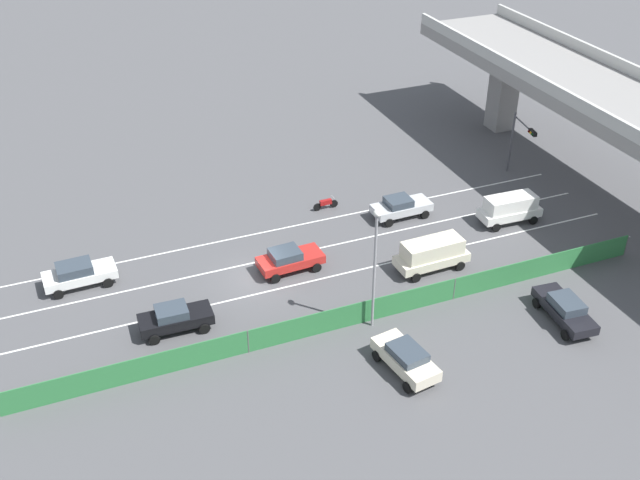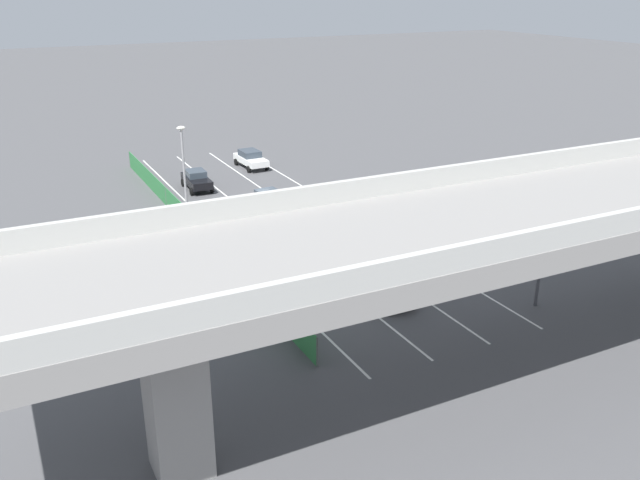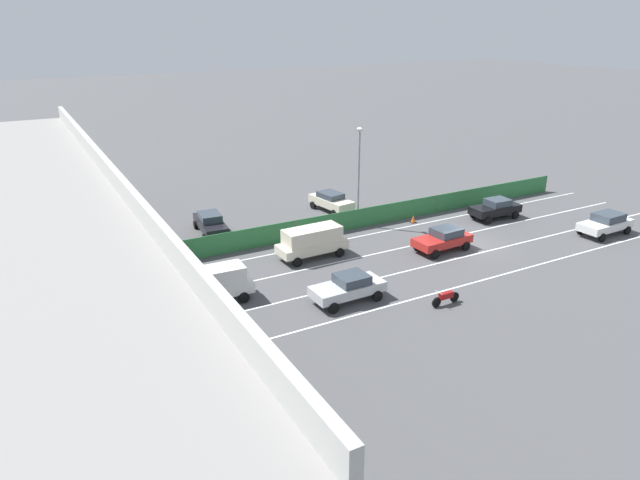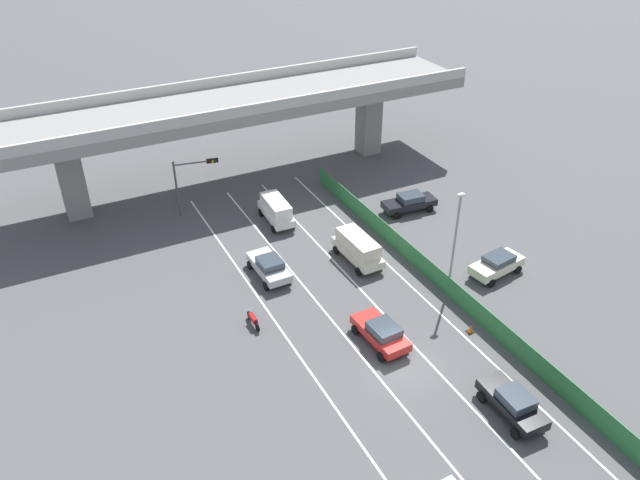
{
  "view_description": "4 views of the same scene",
  "coord_description": "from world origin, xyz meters",
  "px_view_note": "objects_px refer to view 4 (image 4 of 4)",
  "views": [
    {
      "loc": [
        38.74,
        -11.35,
        28.29
      ],
      "look_at": [
        -0.56,
        4.66,
        1.44
      ],
      "focal_mm": 42.56,
      "sensor_mm": 36.0,
      "label": 1
    },
    {
      "loc": [
        18.85,
        48.0,
        16.73
      ],
      "look_at": [
        0.45,
        11.63,
        0.95
      ],
      "focal_mm": 37.79,
      "sensor_mm": 36.0,
      "label": 2
    },
    {
      "loc": [
        -28.7,
        27.97,
        15.34
      ],
      "look_at": [
        2.35,
        10.89,
        1.58
      ],
      "focal_mm": 32.06,
      "sensor_mm": 36.0,
      "label": 3
    },
    {
      "loc": [
        -17.02,
        -22.49,
        26.64
      ],
      "look_at": [
        1.18,
        13.0,
        1.33
      ],
      "focal_mm": 34.83,
      "sensor_mm": 36.0,
      "label": 4
    }
  ],
  "objects_px": {
    "traffic_light": "(192,176)",
    "parked_sedan_cream": "(497,264)",
    "traffic_cone": "(471,329)",
    "car_sedan_black": "(513,403)",
    "car_van_cream": "(358,247)",
    "car_sedan_silver": "(269,266)",
    "car_van_white": "(276,209)",
    "motorcycle": "(253,320)",
    "parked_sedan_dark": "(410,202)",
    "street_lamp": "(456,234)",
    "car_sedan_red": "(381,332)"
  },
  "relations": [
    {
      "from": "parked_sedan_dark",
      "to": "street_lamp",
      "type": "distance_m",
      "value": 12.05
    },
    {
      "from": "car_van_white",
      "to": "street_lamp",
      "type": "relative_size",
      "value": 0.59
    },
    {
      "from": "traffic_cone",
      "to": "street_lamp",
      "type": "bearing_deg",
      "value": 70.72
    },
    {
      "from": "car_sedan_black",
      "to": "car_van_white",
      "type": "bearing_deg",
      "value": 97.02
    },
    {
      "from": "car_van_cream",
      "to": "traffic_light",
      "type": "height_order",
      "value": "traffic_light"
    },
    {
      "from": "car_sedan_red",
      "to": "car_sedan_silver",
      "type": "height_order",
      "value": "car_sedan_red"
    },
    {
      "from": "car_sedan_red",
      "to": "street_lamp",
      "type": "relative_size",
      "value": 0.56
    },
    {
      "from": "traffic_light",
      "to": "car_sedan_black",
      "type": "bearing_deg",
      "value": -73.54
    },
    {
      "from": "car_van_cream",
      "to": "car_sedan_silver",
      "type": "height_order",
      "value": "car_van_cream"
    },
    {
      "from": "motorcycle",
      "to": "parked_sedan_dark",
      "type": "distance_m",
      "value": 19.42
    },
    {
      "from": "car_sedan_silver",
      "to": "traffic_light",
      "type": "bearing_deg",
      "value": 100.11
    },
    {
      "from": "parked_sedan_cream",
      "to": "traffic_light",
      "type": "relative_size",
      "value": 0.88
    },
    {
      "from": "motorcycle",
      "to": "street_lamp",
      "type": "distance_m",
      "value": 14.66
    },
    {
      "from": "street_lamp",
      "to": "parked_sedan_dark",
      "type": "bearing_deg",
      "value": 70.0
    },
    {
      "from": "car_van_white",
      "to": "motorcycle",
      "type": "distance_m",
      "value": 13.38
    },
    {
      "from": "traffic_light",
      "to": "car_van_white",
      "type": "bearing_deg",
      "value": -37.75
    },
    {
      "from": "car_van_cream",
      "to": "car_van_white",
      "type": "relative_size",
      "value": 1.08
    },
    {
      "from": "car_van_white",
      "to": "motorcycle",
      "type": "bearing_deg",
      "value": -120.29
    },
    {
      "from": "car_sedan_black",
      "to": "car_sedan_red",
      "type": "distance_m",
      "value": 8.93
    },
    {
      "from": "parked_sedan_cream",
      "to": "parked_sedan_dark",
      "type": "relative_size",
      "value": 0.93
    },
    {
      "from": "motorcycle",
      "to": "traffic_light",
      "type": "height_order",
      "value": "traffic_light"
    },
    {
      "from": "car_van_cream",
      "to": "street_lamp",
      "type": "distance_m",
      "value": 8.06
    },
    {
      "from": "car_van_cream",
      "to": "car_van_white",
      "type": "distance_m",
      "value": 8.72
    },
    {
      "from": "parked_sedan_dark",
      "to": "traffic_cone",
      "type": "distance_m",
      "value": 16.05
    },
    {
      "from": "car_sedan_black",
      "to": "motorcycle",
      "type": "relative_size",
      "value": 2.22
    },
    {
      "from": "car_van_cream",
      "to": "street_lamp",
      "type": "height_order",
      "value": "street_lamp"
    },
    {
      "from": "traffic_cone",
      "to": "car_sedan_silver",
      "type": "bearing_deg",
      "value": 127.92
    },
    {
      "from": "motorcycle",
      "to": "parked_sedan_dark",
      "type": "bearing_deg",
      "value": 24.36
    },
    {
      "from": "parked_sedan_cream",
      "to": "car_sedan_silver",
      "type": "bearing_deg",
      "value": 153.59
    },
    {
      "from": "car_sedan_black",
      "to": "car_van_white",
      "type": "xyz_separation_m",
      "value": [
        -3.1,
        25.13,
        0.29
      ]
    },
    {
      "from": "car_sedan_red",
      "to": "traffic_light",
      "type": "height_order",
      "value": "traffic_light"
    },
    {
      "from": "traffic_light",
      "to": "traffic_cone",
      "type": "bearing_deg",
      "value": -64.15
    },
    {
      "from": "car_van_white",
      "to": "parked_sedan_dark",
      "type": "height_order",
      "value": "car_van_white"
    },
    {
      "from": "car_van_white",
      "to": "motorcycle",
      "type": "relative_size",
      "value": 2.34
    },
    {
      "from": "car_sedan_red",
      "to": "traffic_cone",
      "type": "distance_m",
      "value": 6.02
    },
    {
      "from": "traffic_light",
      "to": "parked_sedan_cream",
      "type": "bearing_deg",
      "value": -47.82
    },
    {
      "from": "motorcycle",
      "to": "parked_sedan_cream",
      "type": "height_order",
      "value": "parked_sedan_cream"
    },
    {
      "from": "car_sedan_red",
      "to": "parked_sedan_cream",
      "type": "distance_m",
      "value": 11.78
    },
    {
      "from": "street_lamp",
      "to": "car_sedan_black",
      "type": "bearing_deg",
      "value": -109.94
    },
    {
      "from": "traffic_cone",
      "to": "parked_sedan_cream",
      "type": "bearing_deg",
      "value": 36.63
    },
    {
      "from": "car_sedan_red",
      "to": "street_lamp",
      "type": "bearing_deg",
      "value": 19.43
    },
    {
      "from": "street_lamp",
      "to": "traffic_cone",
      "type": "relative_size",
      "value": 12.37
    },
    {
      "from": "car_sedan_silver",
      "to": "street_lamp",
      "type": "xyz_separation_m",
      "value": [
        10.64,
        -7.36,
        3.81
      ]
    },
    {
      "from": "car_sedan_red",
      "to": "parked_sedan_dark",
      "type": "bearing_deg",
      "value": 50.03
    },
    {
      "from": "street_lamp",
      "to": "traffic_cone",
      "type": "height_order",
      "value": "street_lamp"
    },
    {
      "from": "car_sedan_red",
      "to": "car_van_cream",
      "type": "relative_size",
      "value": 0.89
    },
    {
      "from": "motorcycle",
      "to": "traffic_light",
      "type": "xyz_separation_m",
      "value": [
        1.12,
        15.89,
        3.18
      ]
    },
    {
      "from": "car_van_cream",
      "to": "parked_sedan_cream",
      "type": "xyz_separation_m",
      "value": [
        8.17,
        -6.18,
        -0.3
      ]
    },
    {
      "from": "parked_sedan_dark",
      "to": "traffic_cone",
      "type": "xyz_separation_m",
      "value": [
        -5.43,
        -15.09,
        -0.59
      ]
    },
    {
      "from": "car_sedan_red",
      "to": "car_sedan_silver",
      "type": "distance_m",
      "value": 10.48
    }
  ]
}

